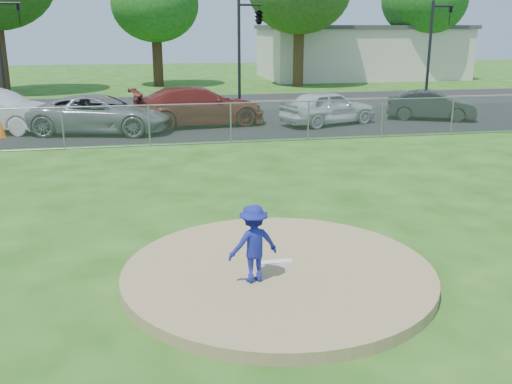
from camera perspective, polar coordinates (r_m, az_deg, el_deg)
ground at (r=19.48m, az=-4.54°, el=3.65°), size 120.00×120.00×0.00m
pitchers_mound at (r=10.03m, az=2.22°, el=-8.10°), size 5.40×5.40×0.20m
pitching_rubber at (r=10.16m, az=1.97°, el=-7.03°), size 0.60×0.15×0.04m
chain_link_fence at (r=21.29m, az=-5.22°, el=6.78°), size 40.00×0.06×1.50m
parking_lot at (r=25.83m, az=-6.24°, el=6.75°), size 50.00×8.00×0.01m
street at (r=33.23m, az=-7.40°, el=8.82°), size 60.00×7.00×0.01m
commercial_building at (r=50.32m, az=10.34°, el=13.66°), size 16.40×9.40×4.30m
traffic_signal_left at (r=31.60m, az=-23.87°, el=13.35°), size 1.28×0.20×5.60m
traffic_signal_center at (r=31.49m, az=0.09°, el=16.96°), size 1.42×2.48×5.60m
traffic_signal_right at (r=34.97m, az=17.37°, el=14.13°), size 1.28×0.20×5.60m
pitcher at (r=9.26m, az=-0.26°, el=-5.18°), size 0.93×0.66×1.30m
traffic_cone at (r=24.57m, az=-24.15°, el=5.79°), size 0.37×0.37×0.71m
parked_car_gray at (r=24.31m, az=-15.24°, el=7.55°), size 6.02×3.75×1.55m
parked_car_darkred at (r=25.37m, az=-5.76°, el=8.54°), size 6.10×3.11×1.70m
parked_car_pearl at (r=25.77m, az=7.22°, el=8.41°), size 4.78×3.19×1.51m
parked_car_charcoal at (r=28.16m, az=17.09°, el=8.29°), size 4.23×2.90×1.32m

